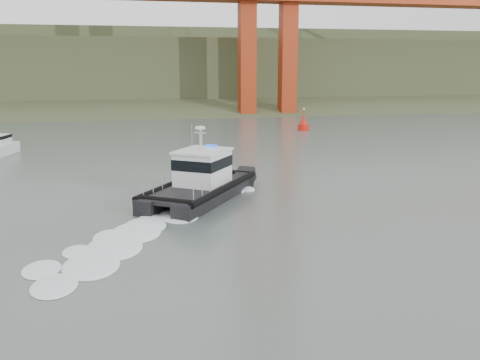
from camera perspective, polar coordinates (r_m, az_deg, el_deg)
The scene contains 4 objects.
ground at distance 27.34m, azimuth -0.10°, elevation -8.39°, with size 400.00×400.00×0.00m, color #4D5C57.
headlands at distance 150.61m, azimuth -10.59°, elevation 11.04°, with size 500.00×105.36×27.12m.
patrol_boat at distance 38.93m, azimuth -4.21°, elevation -0.04°, with size 9.80×11.64×5.49m.
nav_buoy at distance 80.40m, azimuth 6.78°, elevation 5.93°, with size 1.69×1.69×3.51m.
Camera 1 is at (-5.48, -24.99, 9.63)m, focal length 40.00 mm.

